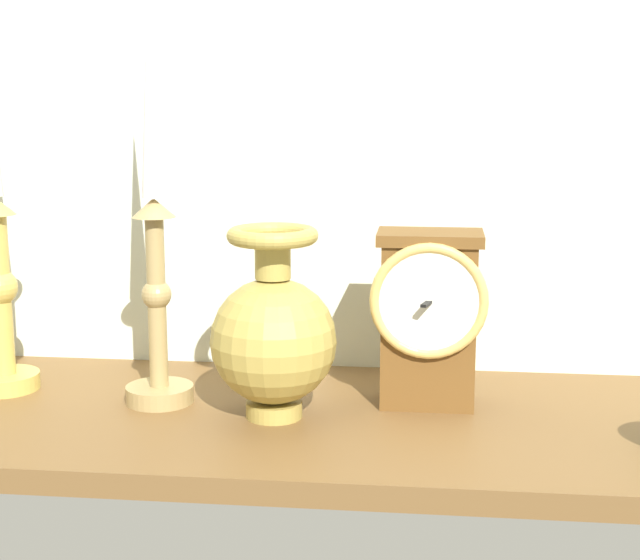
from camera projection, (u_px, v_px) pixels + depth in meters
ground_plane at (335, 425)px, 102.25cm from camera, size 100.00×36.00×2.40cm
back_wall at (352, 91)px, 113.70cm from camera, size 120.00×2.00×65.00cm
mantel_clock at (429, 315)px, 103.01cm from camera, size 11.97×9.38×18.41cm
candlestick_tall_center at (155, 254)px, 102.73cm from camera, size 7.18×7.18×41.57cm
brass_vase_bulbous at (273, 334)px, 99.49cm from camera, size 12.76×12.76×19.48cm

